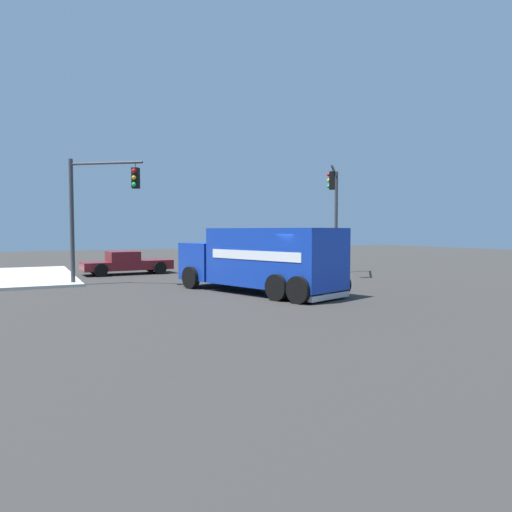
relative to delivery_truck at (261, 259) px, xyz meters
The scene contains 6 objects.
ground_plane 2.40m from the delivery_truck, 157.77° to the right, with size 100.00×100.00×0.00m, color #33302D.
delivery_truck is the anchor object (origin of this frame).
traffic_light_primary 9.58m from the delivery_truck, 55.13° to the right, with size 3.62×2.97×6.25m.
traffic_light_secondary 8.65m from the delivery_truck, 46.07° to the left, with size 2.36×3.04×5.88m.
pickup_maroon 11.62m from the delivery_truck, 17.40° to the left, with size 2.44×5.28×1.38m.
sedan_tan 8.08m from the delivery_truck, 24.27° to the right, with size 2.04×4.30×1.31m.
Camera 1 is at (-15.86, 9.67, 2.63)m, focal length 33.02 mm.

